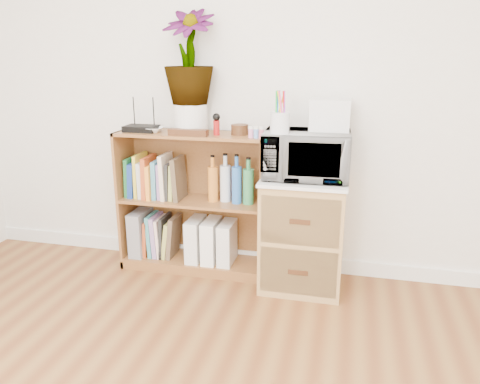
% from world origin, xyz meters
% --- Properties ---
extents(skirting_board, '(4.00, 0.02, 0.10)m').
position_xyz_m(skirting_board, '(0.00, 2.24, 0.05)').
color(skirting_board, white).
rests_on(skirting_board, ground).
extents(bookshelf, '(1.00, 0.30, 0.95)m').
position_xyz_m(bookshelf, '(-0.35, 2.10, 0.47)').
color(bookshelf, brown).
rests_on(bookshelf, ground).
extents(wicker_unit, '(0.50, 0.45, 0.70)m').
position_xyz_m(wicker_unit, '(0.40, 2.02, 0.35)').
color(wicker_unit, '#9E7542').
rests_on(wicker_unit, ground).
extents(microwave, '(0.52, 0.37, 0.28)m').
position_xyz_m(microwave, '(0.40, 2.02, 0.86)').
color(microwave, white).
rests_on(microwave, wicker_unit).
extents(pen_cup, '(0.11, 0.11, 0.12)m').
position_xyz_m(pen_cup, '(0.25, 1.92, 1.06)').
color(pen_cup, silver).
rests_on(pen_cup, microwave).
extents(small_appliance, '(0.23, 0.19, 0.19)m').
position_xyz_m(small_appliance, '(0.52, 2.10, 1.09)').
color(small_appliance, silver).
rests_on(small_appliance, microwave).
extents(router, '(0.21, 0.14, 0.04)m').
position_xyz_m(router, '(-0.69, 2.08, 0.97)').
color(router, black).
rests_on(router, bookshelf).
extents(white_bowl, '(0.13, 0.13, 0.03)m').
position_xyz_m(white_bowl, '(-0.60, 2.07, 0.97)').
color(white_bowl, white).
rests_on(white_bowl, bookshelf).
extents(plant_pot, '(0.22, 0.22, 0.18)m').
position_xyz_m(plant_pot, '(-0.36, 2.12, 1.04)').
color(plant_pot, white).
rests_on(plant_pot, bookshelf).
extents(potted_plant, '(0.32, 0.32, 0.58)m').
position_xyz_m(potted_plant, '(-0.36, 2.12, 1.42)').
color(potted_plant, '#2D712E').
rests_on(potted_plant, plant_pot).
extents(trinket_box, '(0.25, 0.06, 0.04)m').
position_xyz_m(trinket_box, '(-0.34, 2.00, 0.97)').
color(trinket_box, '#3C2210').
rests_on(trinket_box, bookshelf).
extents(kokeshi_doll, '(0.04, 0.04, 0.09)m').
position_xyz_m(kokeshi_doll, '(-0.17, 2.06, 1.00)').
color(kokeshi_doll, maroon).
rests_on(kokeshi_doll, bookshelf).
extents(wooden_bowl, '(0.11, 0.11, 0.06)m').
position_xyz_m(wooden_bowl, '(-0.03, 2.11, 0.98)').
color(wooden_bowl, '#37200F').
rests_on(wooden_bowl, bookshelf).
extents(paint_jars, '(0.12, 0.04, 0.06)m').
position_xyz_m(paint_jars, '(0.09, 2.01, 0.98)').
color(paint_jars, pink).
rests_on(paint_jars, bookshelf).
extents(file_box, '(0.09, 0.25, 0.32)m').
position_xyz_m(file_box, '(-0.75, 2.10, 0.23)').
color(file_box, gray).
rests_on(file_box, bookshelf).
extents(magazine_holder_left, '(0.09, 0.23, 0.29)m').
position_xyz_m(magazine_holder_left, '(-0.34, 2.09, 0.22)').
color(magazine_holder_left, silver).
rests_on(magazine_holder_left, bookshelf).
extents(magazine_holder_mid, '(0.09, 0.23, 0.29)m').
position_xyz_m(magazine_holder_mid, '(-0.23, 2.09, 0.22)').
color(magazine_holder_mid, white).
rests_on(magazine_holder_mid, bookshelf).
extents(magazine_holder_right, '(0.09, 0.23, 0.28)m').
position_xyz_m(magazine_holder_right, '(-0.12, 2.09, 0.21)').
color(magazine_holder_right, silver).
rests_on(magazine_holder_right, bookshelf).
extents(cookbooks, '(0.39, 0.20, 0.30)m').
position_xyz_m(cookbooks, '(-0.62, 2.10, 0.63)').
color(cookbooks, '#1C6B32').
rests_on(cookbooks, bookshelf).
extents(liquor_bottles, '(0.46, 0.07, 0.32)m').
position_xyz_m(liquor_bottles, '(-0.02, 2.10, 0.65)').
color(liquor_bottles, orange).
rests_on(liquor_bottles, bookshelf).
extents(lower_books, '(0.24, 0.19, 0.30)m').
position_xyz_m(lower_books, '(-0.59, 2.10, 0.21)').
color(lower_books, '#B94920').
rests_on(lower_books, bookshelf).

